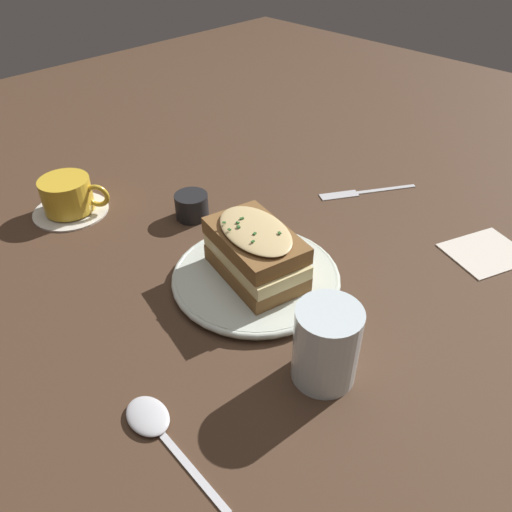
% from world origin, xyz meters
% --- Properties ---
extents(ground_plane, '(2.40, 2.40, 0.00)m').
position_xyz_m(ground_plane, '(0.00, 0.00, 0.00)').
color(ground_plane, '#473021').
extents(dinner_plate, '(0.25, 0.25, 0.02)m').
position_xyz_m(dinner_plate, '(-0.03, 0.03, 0.01)').
color(dinner_plate, silver).
rests_on(dinner_plate, ground_plane).
extents(sandwich, '(0.13, 0.17, 0.08)m').
position_xyz_m(sandwich, '(-0.03, 0.03, 0.05)').
color(sandwich, brown).
rests_on(sandwich, dinner_plate).
extents(teacup_with_saucer, '(0.13, 0.13, 0.06)m').
position_xyz_m(teacup_with_saucer, '(-0.13, 0.40, 0.03)').
color(teacup_with_saucer, silver).
rests_on(teacup_with_saucer, ground_plane).
extents(water_glass, '(0.08, 0.08, 0.10)m').
position_xyz_m(water_glass, '(-0.09, -0.15, 0.05)').
color(water_glass, silver).
rests_on(water_glass, ground_plane).
extents(fork, '(0.17, 0.11, 0.00)m').
position_xyz_m(fork, '(0.29, 0.08, 0.00)').
color(fork, silver).
rests_on(fork, ground_plane).
extents(spoon, '(0.05, 0.17, 0.01)m').
position_xyz_m(spoon, '(-0.28, -0.06, 0.00)').
color(spoon, silver).
rests_on(spoon, ground_plane).
extents(napkin, '(0.15, 0.14, 0.00)m').
position_xyz_m(napkin, '(0.28, -0.18, 0.00)').
color(napkin, silver).
rests_on(napkin, ground_plane).
extents(condiment_pot, '(0.06, 0.06, 0.04)m').
position_xyz_m(condiment_pot, '(0.02, 0.23, 0.02)').
color(condiment_pot, black).
rests_on(condiment_pot, ground_plane).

